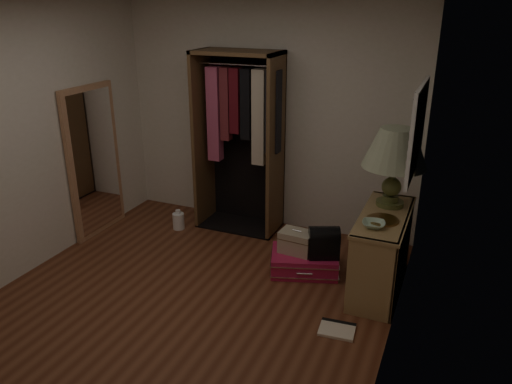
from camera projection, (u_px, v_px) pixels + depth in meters
The scene contains 13 objects.
ground at pixel (184, 306), 4.45m from camera, with size 4.00×4.00×0.00m, color #5C2D1A.
room_walls at pixel (185, 144), 3.92m from camera, with size 3.52×4.02×2.60m.
console_bookshelf at pixel (382, 248), 4.65m from camera, with size 0.42×1.12×0.75m.
open_wardrobe at pixel (242, 128), 5.61m from camera, with size 0.98×0.50×2.05m.
floor_mirror at pixel (94, 161), 5.62m from camera, with size 0.06×0.80×1.70m.
pink_suitcase at pixel (304, 262), 5.00m from camera, with size 0.78×0.67×0.20m.
train_case at pixel (297, 242), 4.94m from camera, with size 0.35×0.25×0.24m.
black_bag at pixel (324, 241), 4.83m from camera, with size 0.34×0.29×0.32m.
table_lamp at pixel (395, 150), 4.49m from camera, with size 0.69×0.69×0.74m.
brass_tray at pixel (383, 220), 4.36m from camera, with size 0.33×0.33×0.02m.
ceramic_bowl at pixel (374, 224), 4.23m from camera, with size 0.19×0.19×0.05m, color #B0D3B8.
white_jug at pixel (179, 221), 5.91m from camera, with size 0.16×0.16×0.24m.
floor_book at pixel (337, 329), 4.13m from camera, with size 0.31×0.25×0.03m.
Camera 1 is at (2.06, -3.23, 2.57)m, focal length 35.00 mm.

